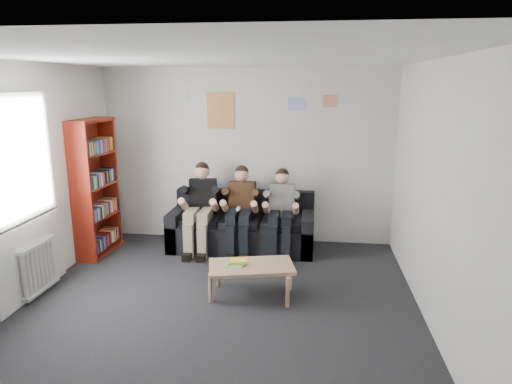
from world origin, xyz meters
TOP-DOWN VIEW (x-y plane):
  - room_shell at (0.00, 0.00)m, footprint 5.00×5.00m
  - sofa at (-0.02, 2.09)m, footprint 2.15×0.88m
  - bookshelf at (-2.07, 1.63)m, footprint 0.30×0.89m
  - coffee_table at (0.34, 0.47)m, footprint 0.98×0.54m
  - game_cases at (0.16, 0.45)m, footprint 0.24×0.21m
  - person_left at (-0.62, 1.89)m, footprint 0.40×0.86m
  - person_middle at (-0.02, 1.90)m, footprint 0.39×0.83m
  - person_right at (0.58, 1.90)m, footprint 0.37×0.79m
  - radiator at (-2.15, 0.20)m, footprint 0.10×0.64m
  - window at (-2.22, 0.20)m, footprint 0.05×1.30m
  - poster_large at (-0.40, 2.49)m, footprint 0.42×0.01m
  - poster_blue at (0.75, 2.49)m, footprint 0.25×0.01m
  - poster_pink at (1.25, 2.49)m, footprint 0.22×0.01m
  - poster_sign at (-1.00, 2.49)m, footprint 0.20×0.01m

SIDE VIEW (x-z plane):
  - sofa at x=-0.02m, z-range -0.12..0.71m
  - coffee_table at x=0.34m, z-range 0.15..0.54m
  - radiator at x=-2.15m, z-range 0.05..0.65m
  - game_cases at x=0.16m, z-range 0.39..0.44m
  - person_right at x=0.58m, z-range 0.00..1.25m
  - person_middle at x=-0.02m, z-range 0.00..1.28m
  - person_left at x=-0.62m, z-range 0.00..1.31m
  - bookshelf at x=-2.07m, z-range 0.00..1.97m
  - window at x=-2.22m, z-range -0.15..2.21m
  - room_shell at x=0.00m, z-range -1.15..3.85m
  - poster_large at x=-0.40m, z-range 1.77..2.32m
  - poster_blue at x=0.75m, z-range 2.05..2.25m
  - poster_pink at x=1.25m, z-range 2.11..2.29m
  - poster_sign at x=-1.00m, z-range 2.18..2.32m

